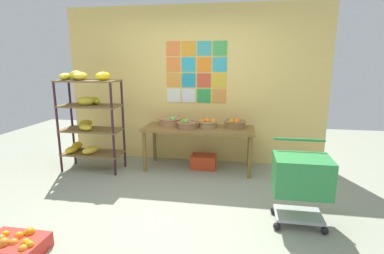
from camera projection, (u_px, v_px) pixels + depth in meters
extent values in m
plane|color=gray|center=(167.00, 209.00, 3.51)|extent=(9.69, 9.69, 0.00)
cube|color=#EFC96C|center=(193.00, 86.00, 5.03)|extent=(4.40, 0.06, 2.62)
cube|color=orange|center=(173.00, 49.00, 4.92)|extent=(0.23, 0.01, 0.23)
cube|color=orange|center=(189.00, 48.00, 4.87)|extent=(0.23, 0.01, 0.23)
cube|color=#3EAAAA|center=(204.00, 48.00, 4.83)|extent=(0.23, 0.01, 0.23)
cube|color=green|center=(220.00, 48.00, 4.79)|extent=(0.23, 0.01, 0.23)
cube|color=orange|center=(173.00, 64.00, 4.97)|extent=(0.23, 0.01, 0.23)
cube|color=#2EADBE|center=(189.00, 64.00, 4.93)|extent=(0.23, 0.01, 0.23)
cube|color=orange|center=(204.00, 65.00, 4.89)|extent=(0.23, 0.01, 0.23)
cube|color=#35A9B9|center=(220.00, 65.00, 4.84)|extent=(0.23, 0.01, 0.23)
cube|color=orange|center=(174.00, 80.00, 5.03)|extent=(0.23, 0.01, 0.23)
cube|color=#2499B7|center=(189.00, 80.00, 4.99)|extent=(0.23, 0.01, 0.23)
cube|color=#D34E31|center=(204.00, 80.00, 4.94)|extent=(0.23, 0.01, 0.23)
cube|color=gold|center=(219.00, 81.00, 4.90)|extent=(0.23, 0.01, 0.23)
cube|color=silver|center=(174.00, 95.00, 5.08)|extent=(0.23, 0.01, 0.23)
cube|color=silver|center=(189.00, 96.00, 5.04)|extent=(0.23, 0.01, 0.23)
cube|color=green|center=(204.00, 96.00, 5.00)|extent=(0.23, 0.01, 0.23)
cube|color=orange|center=(219.00, 96.00, 4.96)|extent=(0.23, 0.01, 0.23)
cylinder|color=#371925|center=(58.00, 128.00, 4.55)|extent=(0.04, 0.04, 1.44)
cylinder|color=#371925|center=(113.00, 130.00, 4.40)|extent=(0.04, 0.04, 1.44)
cylinder|color=#371925|center=(72.00, 122.00, 4.93)|extent=(0.04, 0.04, 1.44)
cylinder|color=#371925|center=(123.00, 124.00, 4.78)|extent=(0.04, 0.04, 1.44)
cube|color=brown|center=(93.00, 153.00, 4.77)|extent=(0.94, 0.43, 0.03)
ellipsoid|color=yellow|center=(72.00, 150.00, 4.72)|extent=(0.17, 0.27, 0.10)
ellipsoid|color=yellow|center=(91.00, 150.00, 4.67)|extent=(0.26, 0.31, 0.12)
ellipsoid|color=yellow|center=(77.00, 146.00, 4.92)|extent=(0.21, 0.25, 0.12)
cube|color=brown|center=(92.00, 130.00, 4.68)|extent=(0.94, 0.43, 0.02)
ellipsoid|color=yellow|center=(86.00, 123.00, 4.81)|extent=(0.21, 0.29, 0.12)
ellipsoid|color=gold|center=(85.00, 127.00, 4.57)|extent=(0.29, 0.24, 0.10)
cube|color=brown|center=(90.00, 106.00, 4.60)|extent=(0.94, 0.43, 0.02)
ellipsoid|color=gold|center=(86.00, 101.00, 4.54)|extent=(0.29, 0.24, 0.14)
ellipsoid|color=yellow|center=(95.00, 101.00, 4.68)|extent=(0.29, 0.28, 0.11)
cube|color=brown|center=(88.00, 81.00, 4.52)|extent=(0.94, 0.43, 0.02)
ellipsoid|color=yellow|center=(65.00, 77.00, 4.49)|extent=(0.16, 0.26, 0.11)
ellipsoid|color=yellow|center=(103.00, 76.00, 4.39)|extent=(0.22, 0.31, 0.13)
ellipsoid|color=yellow|center=(80.00, 76.00, 4.48)|extent=(0.18, 0.30, 0.12)
ellipsoid|color=yellow|center=(76.00, 75.00, 4.51)|extent=(0.23, 0.25, 0.14)
cube|color=brown|center=(198.00, 129.00, 4.70)|extent=(1.75, 0.66, 0.04)
cylinder|color=brown|center=(145.00, 152.00, 4.65)|extent=(0.06, 0.06, 0.65)
cylinder|color=brown|center=(250.00, 157.00, 4.38)|extent=(0.06, 0.06, 0.65)
cylinder|color=brown|center=(155.00, 143.00, 5.16)|extent=(0.06, 0.06, 0.65)
cylinder|color=brown|center=(249.00, 147.00, 4.90)|extent=(0.06, 0.06, 0.65)
cylinder|color=#916545|center=(188.00, 125.00, 4.62)|extent=(0.30, 0.30, 0.09)
torus|color=#926041|center=(187.00, 122.00, 4.61)|extent=(0.33, 0.33, 0.03)
sphere|color=#7EB534|center=(185.00, 122.00, 4.59)|extent=(0.08, 0.08, 0.08)
sphere|color=#7FB046|center=(188.00, 122.00, 4.61)|extent=(0.06, 0.06, 0.06)
sphere|color=#70B337|center=(183.00, 122.00, 4.63)|extent=(0.07, 0.07, 0.07)
sphere|color=#6EB243|center=(187.00, 122.00, 4.60)|extent=(0.09, 0.09, 0.09)
sphere|color=#75AC39|center=(184.00, 122.00, 4.63)|extent=(0.08, 0.08, 0.08)
cylinder|color=olive|center=(235.00, 124.00, 4.68)|extent=(0.33, 0.33, 0.10)
torus|color=olive|center=(235.00, 121.00, 4.67)|extent=(0.35, 0.35, 0.02)
sphere|color=orange|center=(232.00, 121.00, 4.58)|extent=(0.08, 0.08, 0.08)
sphere|color=orange|center=(237.00, 122.00, 4.56)|extent=(0.09, 0.09, 0.09)
sphere|color=orange|center=(238.00, 120.00, 4.66)|extent=(0.08, 0.08, 0.08)
cylinder|color=#A38255|center=(208.00, 124.00, 4.70)|extent=(0.29, 0.29, 0.09)
torus|color=#9E7C4E|center=(208.00, 122.00, 4.69)|extent=(0.32, 0.32, 0.03)
sphere|color=orange|center=(207.00, 121.00, 4.71)|extent=(0.08, 0.08, 0.08)
sphere|color=orange|center=(213.00, 121.00, 4.66)|extent=(0.08, 0.08, 0.08)
sphere|color=orange|center=(208.00, 121.00, 4.69)|extent=(0.08, 0.08, 0.08)
sphere|color=orange|center=(203.00, 121.00, 4.68)|extent=(0.09, 0.09, 0.09)
cylinder|color=#B07C4F|center=(170.00, 122.00, 4.89)|extent=(0.36, 0.36, 0.10)
torus|color=#B07554|center=(170.00, 119.00, 4.88)|extent=(0.38, 0.38, 0.02)
sphere|color=#7BBD46|center=(173.00, 119.00, 4.76)|extent=(0.07, 0.07, 0.07)
sphere|color=#74BD49|center=(175.00, 118.00, 4.85)|extent=(0.07, 0.07, 0.07)
sphere|color=#6AB242|center=(171.00, 119.00, 4.79)|extent=(0.07, 0.07, 0.07)
cube|color=red|center=(204.00, 162.00, 4.85)|extent=(0.40, 0.28, 0.22)
cube|color=red|center=(14.00, 247.00, 2.68)|extent=(0.53, 0.38, 0.14)
sphere|color=orange|center=(30.00, 245.00, 2.58)|extent=(0.07, 0.07, 0.07)
sphere|color=orange|center=(1.00, 239.00, 2.68)|extent=(0.09, 0.09, 0.09)
sphere|color=orange|center=(14.00, 243.00, 2.62)|extent=(0.08, 0.08, 0.08)
sphere|color=orange|center=(6.00, 234.00, 2.74)|extent=(0.07, 0.07, 0.07)
sphere|color=orange|center=(19.00, 236.00, 2.71)|extent=(0.08, 0.08, 0.08)
sphere|color=orange|center=(30.00, 232.00, 2.76)|extent=(0.09, 0.09, 0.09)
sphere|color=orange|center=(23.00, 249.00, 2.53)|extent=(0.08, 0.08, 0.08)
sphere|color=orange|center=(28.00, 233.00, 2.76)|extent=(0.08, 0.08, 0.08)
sphere|color=orange|center=(1.00, 246.00, 2.58)|extent=(0.08, 0.08, 0.08)
sphere|color=orange|center=(4.00, 243.00, 2.60)|extent=(0.10, 0.10, 0.10)
sphere|color=orange|center=(26.00, 243.00, 2.62)|extent=(0.08, 0.08, 0.08)
sphere|color=black|center=(277.00, 226.00, 3.07)|extent=(0.08, 0.08, 0.08)
sphere|color=black|center=(325.00, 230.00, 2.99)|extent=(0.08, 0.08, 0.08)
sphere|color=black|center=(274.00, 210.00, 3.40)|extent=(0.08, 0.08, 0.08)
sphere|color=black|center=(317.00, 214.00, 3.32)|extent=(0.08, 0.08, 0.08)
cube|color=#A5A8AD|center=(298.00, 215.00, 3.18)|extent=(0.49, 0.36, 0.03)
cube|color=#2D8642|center=(301.00, 175.00, 3.08)|extent=(0.57, 0.44, 0.39)
cylinder|color=#2D8642|center=(299.00, 140.00, 3.26)|extent=(0.54, 0.03, 0.03)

